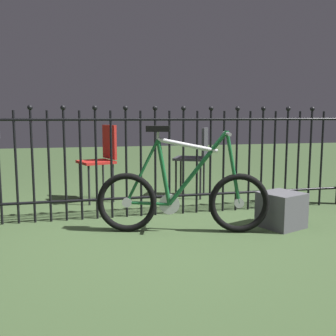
{
  "coord_description": "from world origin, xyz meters",
  "views": [
    {
      "loc": [
        -0.7,
        -3.09,
        1.0
      ],
      "look_at": [
        0.1,
        0.21,
        0.55
      ],
      "focal_mm": 41.33,
      "sensor_mm": 36.0,
      "label": 1
    }
  ],
  "objects_px": {
    "bicycle": "(183,197)",
    "chair_red": "(102,155)",
    "display_crate": "(281,210)",
    "chair_charcoal": "(196,154)"
  },
  "relations": [
    {
      "from": "bicycle",
      "to": "chair_red",
      "type": "distance_m",
      "value": 1.59
    },
    {
      "from": "display_crate",
      "to": "chair_charcoal",
      "type": "bearing_deg",
      "value": 103.13
    },
    {
      "from": "chair_charcoal",
      "to": "display_crate",
      "type": "height_order",
      "value": "chair_charcoal"
    },
    {
      "from": "chair_red",
      "to": "display_crate",
      "type": "xyz_separation_m",
      "value": [
        1.5,
        -1.52,
        -0.39
      ]
    },
    {
      "from": "chair_red",
      "to": "chair_charcoal",
      "type": "bearing_deg",
      "value": -2.46
    },
    {
      "from": "chair_charcoal",
      "to": "chair_red",
      "type": "xyz_separation_m",
      "value": [
        -1.16,
        0.05,
        0.01
      ]
    },
    {
      "from": "chair_charcoal",
      "to": "chair_red",
      "type": "height_order",
      "value": "chair_red"
    },
    {
      "from": "chair_charcoal",
      "to": "chair_red",
      "type": "distance_m",
      "value": 1.16
    },
    {
      "from": "chair_red",
      "to": "display_crate",
      "type": "bearing_deg",
      "value": -45.4
    },
    {
      "from": "chair_red",
      "to": "display_crate",
      "type": "height_order",
      "value": "chair_red"
    }
  ]
}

